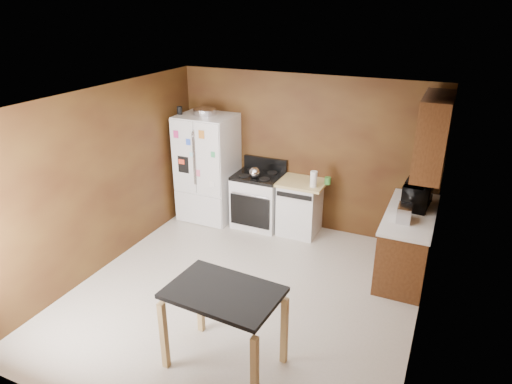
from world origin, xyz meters
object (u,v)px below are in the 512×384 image
Objects in this scene: paper_towel at (314,179)px; gas_range at (258,199)px; microwave at (418,194)px; roasting_pan at (205,111)px; refrigerator at (208,168)px; dishwasher at (300,207)px; toaster at (404,213)px; island at (224,303)px; pen_cup at (180,110)px; kettle at (255,173)px; green_canister at (328,181)px.

paper_towel is 1.12m from gas_range.
paper_towel is at bearing 90.81° from microwave.
refrigerator is (0.04, -0.06, -0.95)m from roasting_pan.
dishwasher is (0.72, 0.02, -0.01)m from gas_range.
microwave is at bearing -2.51° from refrigerator.
refrigerator reaches higher than microwave.
paper_towel is 0.88× the size of toaster.
toaster is at bearing -17.80° from gas_range.
refrigerator is (-3.29, 0.70, -0.10)m from toaster.
gas_range is at bearing 0.27° from roasting_pan.
island is (1.91, -3.02, -0.14)m from refrigerator.
refrigerator reaches higher than paper_towel.
refrigerator reaches higher than gas_range.
island is at bearing -51.46° from pen_cup.
toaster is (3.70, -0.59, -0.86)m from pen_cup.
green_canister is at bearing 12.49° from kettle.
refrigerator is (-0.92, 0.10, -0.09)m from kettle.
island is (0.99, -2.92, -0.23)m from kettle.
microwave is at bearing -1.06° from kettle.
paper_towel is at bearing -129.78° from green_canister.
paper_towel reaches higher than gas_range.
paper_towel is 1.88m from refrigerator.
pen_cup is at bearing -164.97° from refrigerator.
roasting_pan is at bearing 24.04° from pen_cup.
green_canister reaches higher than dishwasher.
pen_cup is 2.44m from paper_towel.
roasting_pan reaches higher than green_canister.
refrigerator is at bearing -176.19° from gas_range.
refrigerator is at bearing 122.24° from island.
gas_range is 0.96× the size of island.
paper_towel is 0.27m from green_canister.
paper_towel is 0.41× the size of microwave.
paper_towel is (1.91, -0.11, -0.83)m from roasting_pan.
kettle is 0.15× the size of island.
green_canister is at bearing 2.48° from roasting_pan.
green_canister is (2.45, 0.26, -0.92)m from pen_cup.
dishwasher is (2.04, 0.20, -1.41)m from pen_cup.
toaster reaches higher than dishwasher.
toaster is 3.37m from refrigerator.
paper_towel is 1.52m from microwave.
island is (-1.48, -2.87, -0.31)m from microwave.
microwave is 0.34× the size of refrigerator.
microwave is 3.40m from refrigerator.
toaster is at bearing -34.23° from green_canister.
paper_towel is 2.29× the size of green_canister.
kettle is 0.96m from paper_towel.
microwave is 0.68× the size of dishwasher.
kettle is at bearing 0.34° from pen_cup.
green_canister is 1.51m from toaster.
paper_towel is (0.96, 0.05, 0.03)m from kettle.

